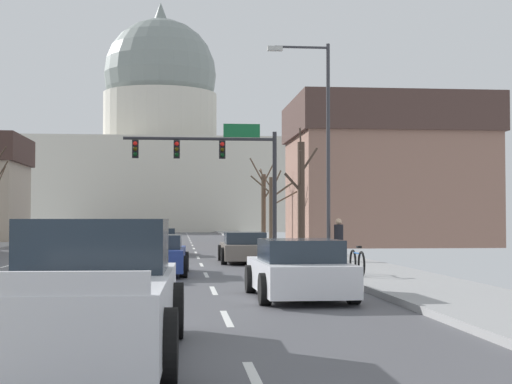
{
  "coord_description": "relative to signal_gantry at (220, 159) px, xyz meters",
  "views": [
    {
      "loc": [
        2.69,
        -27.17,
        1.72
      ],
      "look_at": [
        7.69,
        24.05,
        3.45
      ],
      "focal_mm": 54.93,
      "sensor_mm": 36.0,
      "label": 1
    }
  ],
  "objects": [
    {
      "name": "sedan_near_01",
      "position": [
        0.47,
        -9.86,
        -4.24
      ],
      "size": [
        1.97,
        4.63,
        1.18
      ],
      "color": "#6B6056",
      "rests_on": "ground"
    },
    {
      "name": "street_lamp_right",
      "position": [
        3.17,
        -11.61,
        0.13
      ],
      "size": [
        2.35,
        0.24,
        8.11
      ],
      "color": "#333338",
      "rests_on": "ground"
    },
    {
      "name": "sedan_near_00",
      "position": [
        -3.05,
        -3.36,
        -4.21
      ],
      "size": [
        2.03,
        4.56,
        1.26
      ],
      "color": "#6B6056",
      "rests_on": "ground"
    },
    {
      "name": "sedan_oncoming_03",
      "position": [
        -9.76,
        43.42,
        -4.21
      ],
      "size": [
        1.97,
        4.55,
        1.23
      ],
      "color": "silver",
      "rests_on": "ground"
    },
    {
      "name": "sedan_near_02",
      "position": [
        -2.75,
        -16.19,
        -4.22
      ],
      "size": [
        2.03,
        4.39,
        1.22
      ],
      "color": "navy",
      "rests_on": "ground"
    },
    {
      "name": "pedestrian_00",
      "position": [
        3.82,
        -11.78,
        -3.79
      ],
      "size": [
        0.35,
        0.34,
        1.57
      ],
      "color": "black",
      "rests_on": "ground"
    },
    {
      "name": "capitol_building",
      "position": [
        -4.73,
        66.56,
        6.19
      ],
      "size": [
        33.08,
        21.76,
        31.3
      ],
      "color": "beige",
      "rests_on": "ground"
    },
    {
      "name": "bare_tree_00",
      "position": [
        3.13,
        -7.18,
        -2.07
      ],
      "size": [
        1.55,
        1.63,
        5.37
      ],
      "color": "#423328",
      "rests_on": "ground"
    },
    {
      "name": "pickup_truck_near_04",
      "position": [
        -3.15,
        -30.41,
        -4.05
      ],
      "size": [
        2.36,
        5.31,
        1.71
      ],
      "color": "silver",
      "rests_on": "ground"
    },
    {
      "name": "sedan_oncoming_00",
      "position": [
        -6.54,
        6.48,
        -4.24
      ],
      "size": [
        2.04,
        4.68,
        1.2
      ],
      "color": "#B71414",
      "rests_on": "ground"
    },
    {
      "name": "bare_tree_04",
      "position": [
        3.52,
        11.45,
        -2.13
      ],
      "size": [
        1.68,
        2.47,
        5.59
      ],
      "color": "brown",
      "rests_on": "ground"
    },
    {
      "name": "bicycle_parked",
      "position": [
        2.87,
        -18.92,
        -4.32
      ],
      "size": [
        0.12,
        1.77,
        0.85
      ],
      "color": "black",
      "rests_on": "ground"
    },
    {
      "name": "bare_tree_02",
      "position": [
        3.51,
        6.55,
        -2.42
      ],
      "size": [
        2.86,
        2.58,
        4.48
      ],
      "color": "brown",
      "rests_on": "ground"
    },
    {
      "name": "sedan_oncoming_02",
      "position": [
        -10.15,
        31.75,
        -4.25
      ],
      "size": [
        2.21,
        4.31,
        1.16
      ],
      "color": "#1E7247",
      "rests_on": "ground"
    },
    {
      "name": "signal_gantry",
      "position": [
        0.0,
        0.0,
        0.0
      ],
      "size": [
        7.91,
        0.41,
        6.48
      ],
      "color": "#28282D",
      "rests_on": "ground"
    },
    {
      "name": "sedan_oncoming_01",
      "position": [
        -6.71,
        18.94,
        -4.2
      ],
      "size": [
        2.15,
        4.55,
        1.27
      ],
      "color": "navy",
      "rests_on": "ground"
    },
    {
      "name": "flank_building_03",
      "position": [
        11.01,
        8.32,
        -0.14
      ],
      "size": [
        12.02,
        10.18,
        9.18
      ],
      "color": "#8C6656",
      "rests_on": "ground"
    },
    {
      "name": "sedan_near_03",
      "position": [
        0.51,
        -23.58,
        -4.2
      ],
      "size": [
        2.07,
        4.27,
        1.27
      ],
      "color": "silver",
      "rests_on": "ground"
    },
    {
      "name": "ground",
      "position": [
        -4.73,
        -13.12,
        -4.78
      ],
      "size": [
        20.0,
        180.0,
        0.2
      ],
      "color": "#4D4D52"
    }
  ]
}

